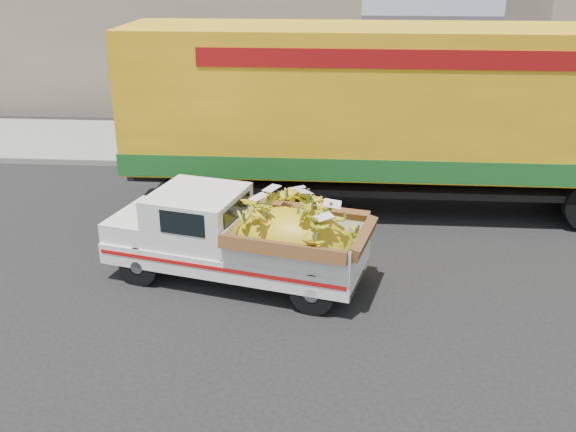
{
  "coord_description": "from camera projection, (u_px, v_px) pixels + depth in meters",
  "views": [
    {
      "loc": [
        0.3,
        -9.38,
        5.13
      ],
      "look_at": [
        -0.45,
        0.54,
        1.04
      ],
      "focal_mm": 40.0,
      "sensor_mm": 36.0,
      "label": 1
    }
  ],
  "objects": [
    {
      "name": "curb",
      "position": [
        322.0,
        167.0,
        16.35
      ],
      "size": [
        60.0,
        0.25,
        0.15
      ],
      "primitive_type": "cube",
      "color": "gray",
      "rests_on": "ground"
    },
    {
      "name": "semi_trailer",
      "position": [
        414.0,
        111.0,
        13.18
      ],
      "size": [
        12.0,
        2.55,
        3.8
      ],
      "rotation": [
        0.0,
        0.0,
        -0.0
      ],
      "color": "black",
      "rests_on": "ground"
    },
    {
      "name": "ground",
      "position": [
        313.0,
        287.0,
        10.62
      ],
      "size": [
        100.0,
        100.0,
        0.0
      ],
      "primitive_type": "plane",
      "color": "black",
      "rests_on": "ground"
    },
    {
      "name": "sidewalk",
      "position": [
        324.0,
        144.0,
        18.29
      ],
      "size": [
        60.0,
        4.0,
        0.14
      ],
      "primitive_type": "cube",
      "color": "gray",
      "rests_on": "ground"
    },
    {
      "name": "building_left",
      "position": [
        110.0,
        31.0,
        23.36
      ],
      "size": [
        18.0,
        6.0,
        5.0
      ],
      "primitive_type": "cube",
      "color": "gray",
      "rests_on": "ground"
    },
    {
      "name": "pickup_truck",
      "position": [
        254.0,
        238.0,
        10.5
      ],
      "size": [
        4.51,
        2.53,
        1.49
      ],
      "rotation": [
        0.0,
        0.0,
        -0.24
      ],
      "color": "black",
      "rests_on": "ground"
    }
  ]
}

